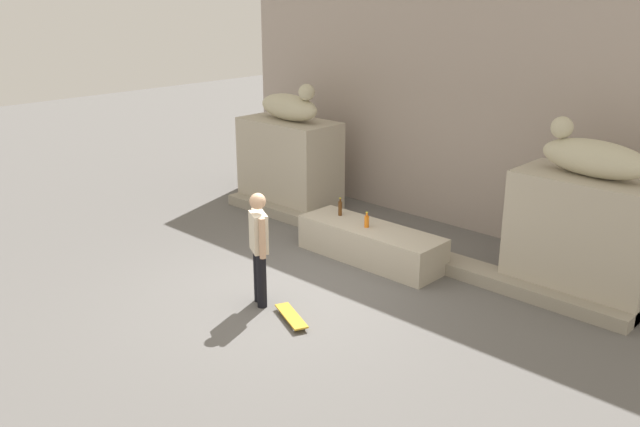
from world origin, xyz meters
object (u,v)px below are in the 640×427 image
at_px(statue_reclining_left, 290,106).
at_px(skater, 259,244).
at_px(skateboard, 291,316).
at_px(statue_reclining_right, 593,156).
at_px(bottle_orange, 367,221).
at_px(bottle_brown, 340,208).

height_order(statue_reclining_left, skater, statue_reclining_left).
height_order(skater, skateboard, skater).
relative_size(statue_reclining_right, bottle_orange, 6.25).
distance_m(statue_reclining_right, skater, 4.84).
relative_size(skateboard, bottle_brown, 2.55).
relative_size(statue_reclining_left, bottle_brown, 5.15).
distance_m(statue_reclining_left, statue_reclining_right, 6.09).
bearing_deg(skateboard, statue_reclining_left, 159.42).
height_order(skater, bottle_orange, skater).
bearing_deg(skater, bottle_brown, 133.81).
bearing_deg(bottle_orange, bottle_brown, 168.17).
height_order(statue_reclining_right, bottle_brown, statue_reclining_right).
bearing_deg(statue_reclining_right, statue_reclining_left, 6.17).
height_order(skater, bottle_brown, skater).
bearing_deg(bottle_orange, statue_reclining_right, 20.82).
bearing_deg(bottle_brown, statue_reclining_left, 155.86).
bearing_deg(bottle_brown, statue_reclining_right, 15.02).
height_order(statue_reclining_right, bottle_orange, statue_reclining_right).
xyz_separation_m(statue_reclining_right, bottle_brown, (-3.82, -1.02, -1.38)).
relative_size(statue_reclining_right, skater, 0.99).
xyz_separation_m(statue_reclining_left, skateboard, (3.64, -3.54, -2.03)).
xyz_separation_m(statue_reclining_left, statue_reclining_right, (6.09, 0.01, 0.00)).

